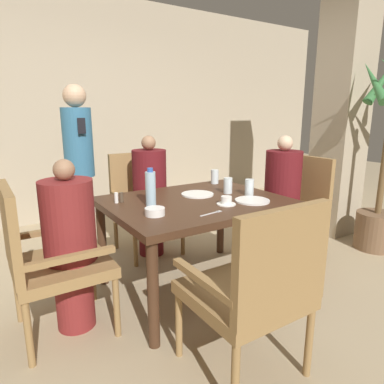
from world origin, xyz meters
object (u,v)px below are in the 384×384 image
(chair_near_corner, at_px, (255,285))
(plate_main_right, at_px, (197,194))
(water_bottle, at_px, (151,188))
(chair_right_side, at_px, (293,205))
(glass_tall_far, at_px, (228,186))
(diner_in_far_chair, at_px, (150,195))
(standing_host, at_px, (80,165))
(teacup_with_saucer, at_px, (226,201))
(glass_tall_near, at_px, (215,177))
(bowl_small, at_px, (155,212))
(glass_tall_mid, at_px, (249,187))
(potted_palm, at_px, (382,185))
(diner_in_right_chair, at_px, (282,199))
(chair_left_side, at_px, (45,256))
(plate_main_left, at_px, (252,201))
(diner_in_left_chair, at_px, (70,244))
(chair_far_side, at_px, (144,199))

(chair_near_corner, height_order, plate_main_right, chair_near_corner)
(plate_main_right, distance_m, water_bottle, 0.48)
(chair_right_side, distance_m, glass_tall_far, 0.79)
(diner_in_far_chair, distance_m, standing_host, 0.74)
(teacup_with_saucer, xyz_separation_m, glass_tall_near, (0.37, 0.64, 0.04))
(bowl_small, xyz_separation_m, glass_tall_mid, (0.88, 0.09, 0.04))
(standing_host, xyz_separation_m, potted_palm, (2.51, -1.57, -0.20))
(diner_in_right_chair, bearing_deg, teacup_with_saucer, -164.13)
(chair_left_side, bearing_deg, potted_palm, -5.99)
(diner_in_far_chair, relative_size, potted_palm, 0.59)
(chair_left_side, relative_size, plate_main_left, 3.77)
(glass_tall_near, relative_size, glass_tall_far, 1.00)
(diner_in_right_chair, bearing_deg, diner_in_left_chair, 180.00)
(chair_near_corner, distance_m, glass_tall_far, 1.19)
(chair_near_corner, bearing_deg, potted_palm, 15.62)
(plate_main_right, xyz_separation_m, bowl_small, (-0.53, -0.31, 0.02))
(chair_far_side, height_order, diner_in_far_chair, diner_in_far_chair)
(plate_main_left, height_order, water_bottle, water_bottle)
(diner_in_left_chair, bearing_deg, glass_tall_mid, -4.26)
(glass_tall_near, relative_size, glass_tall_mid, 1.00)
(diner_in_far_chair, bearing_deg, plate_main_right, -82.00)
(diner_in_left_chair, height_order, standing_host, standing_host)
(potted_palm, bearing_deg, glass_tall_mid, 171.90)
(plate_main_left, bearing_deg, glass_tall_mid, 55.07)
(teacup_with_saucer, xyz_separation_m, bowl_small, (-0.55, 0.05, -0.00))
(chair_near_corner, relative_size, glass_tall_far, 7.60)
(chair_left_side, relative_size, chair_far_side, 1.00)
(glass_tall_far, bearing_deg, diner_in_far_chair, 113.91)
(diner_in_left_chair, relative_size, plate_main_left, 4.28)
(diner_in_right_chair, xyz_separation_m, glass_tall_near, (-0.46, 0.41, 0.19))
(bowl_small, relative_size, water_bottle, 0.48)
(glass_tall_far, bearing_deg, plate_main_right, 161.20)
(chair_right_side, relative_size, diner_in_right_chair, 0.83)
(diner_in_right_chair, bearing_deg, glass_tall_near, 138.30)
(teacup_with_saucer, bearing_deg, chair_near_corner, -117.34)
(chair_left_side, xyz_separation_m, glass_tall_near, (1.56, 0.41, 0.26))
(diner_in_right_chair, xyz_separation_m, bowl_small, (-1.37, -0.19, 0.15))
(diner_in_left_chair, height_order, plate_main_right, diner_in_left_chair)
(water_bottle, distance_m, glass_tall_far, 0.70)
(chair_left_side, relative_size, standing_host, 0.60)
(chair_left_side, height_order, chair_near_corner, same)
(teacup_with_saucer, bearing_deg, chair_left_side, 168.86)
(chair_left_side, relative_size, teacup_with_saucer, 7.09)
(chair_right_side, bearing_deg, plate_main_left, -160.66)
(water_bottle, bearing_deg, diner_in_right_chair, -1.31)
(chair_right_side, height_order, standing_host, standing_host)
(chair_left_side, bearing_deg, glass_tall_far, 1.53)
(glass_tall_far, bearing_deg, diner_in_right_chair, -3.64)
(chair_left_side, height_order, glass_tall_near, chair_left_side)
(chair_right_side, xyz_separation_m, teacup_with_saucer, (-0.98, -0.23, 0.22))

